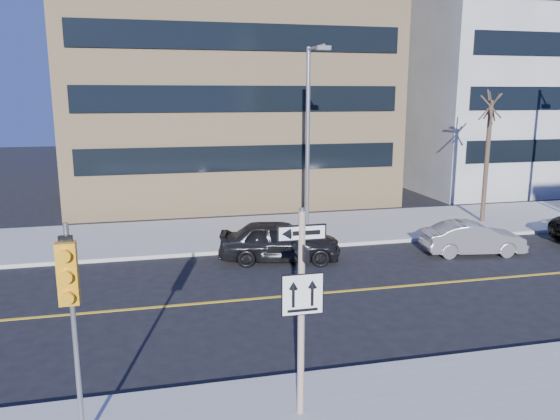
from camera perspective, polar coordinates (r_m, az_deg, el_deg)
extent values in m
plane|color=black|center=(13.50, -0.78, -15.37)|extent=(120.00, 120.00, 0.00)
cube|color=#A7A59D|center=(31.98, 27.15, -0.42)|extent=(66.00, 6.00, 0.15)
cylinder|color=silver|center=(10.38, 2.22, -10.98)|extent=(0.13, 0.13, 4.00)
cylinder|color=gray|center=(9.77, 2.32, 0.05)|extent=(0.10, 0.10, 0.06)
cube|color=black|center=(9.87, 2.30, -2.40)|extent=(0.92, 0.03, 0.30)
cube|color=black|center=(9.96, 2.28, -4.35)|extent=(0.03, 0.92, 0.30)
cube|color=white|center=(10.14, 2.37, -8.82)|extent=(0.80, 0.03, 0.80)
cylinder|color=gray|center=(10.16, -20.64, -12.32)|extent=(0.09, 0.09, 4.00)
cube|color=orange|center=(9.56, -21.31, -6.21)|extent=(0.32, 0.22, 1.05)
sphere|color=#8C0705|center=(9.34, -21.57, -4.40)|extent=(0.17, 0.17, 0.17)
sphere|color=black|center=(9.44, -21.41, -6.44)|extent=(0.17, 0.17, 0.17)
sphere|color=black|center=(9.55, -21.25, -8.43)|extent=(0.17, 0.17, 0.17)
imported|color=black|center=(20.67, -0.02, -3.24)|extent=(2.77, 4.87, 1.56)
imported|color=slate|center=(22.85, 19.51, -2.80)|extent=(1.92, 4.08, 1.29)
cylinder|color=gray|center=(23.73, 2.91, 6.99)|extent=(0.18, 0.18, 8.00)
cylinder|color=gray|center=(22.76, 3.74, 16.60)|extent=(0.10, 2.20, 0.10)
cube|color=gray|center=(21.80, 4.54, 16.53)|extent=(0.55, 0.30, 0.16)
cylinder|color=#34291E|center=(27.96, 20.78, 4.72)|extent=(0.22, 0.22, 5.80)
cube|color=tan|center=(37.10, -6.38, 16.21)|extent=(18.00, 18.00, 18.00)
cube|color=#939598|center=(44.53, 24.01, 12.63)|extent=(20.00, 16.00, 15.00)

